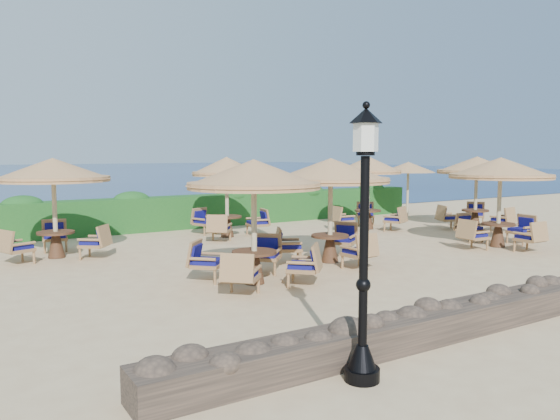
# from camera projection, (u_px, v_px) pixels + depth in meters

# --- Properties ---
(ground) EXTENTS (120.00, 120.00, 0.00)m
(ground) POSITION_uv_depth(u_px,v_px,m) (336.00, 255.00, 14.97)
(ground) COLOR #CDB182
(ground) RESTS_ON ground
(sea) EXTENTS (160.00, 160.00, 0.00)m
(sea) POSITION_uv_depth(u_px,v_px,m) (23.00, 173.00, 74.29)
(sea) COLOR #0D2053
(sea) RESTS_ON ground
(hedge) EXTENTS (18.00, 0.90, 1.20)m
(hedge) POSITION_uv_depth(u_px,v_px,m) (222.00, 210.00, 21.01)
(hedge) COLOR #164719
(hedge) RESTS_ON ground
(stone_wall) EXTENTS (15.00, 0.65, 0.44)m
(stone_wall) POSITION_uv_depth(u_px,v_px,m) (549.00, 298.00, 9.69)
(stone_wall) COLOR #4F3E31
(stone_wall) RESTS_ON ground
(lamp_post) EXTENTS (0.44, 0.44, 3.31)m
(lamp_post) POSITION_uv_depth(u_px,v_px,m) (364.00, 256.00, 6.54)
(lamp_post) COLOR black
(lamp_post) RESTS_ON ground
(extra_parasol) EXTENTS (2.30, 2.30, 2.41)m
(extra_parasol) POSITION_uv_depth(u_px,v_px,m) (408.00, 167.00, 23.20)
(extra_parasol) COLOR #C1B288
(extra_parasol) RESTS_ON ground
(cafe_set_0) EXTENTS (2.87, 2.87, 2.65)m
(cafe_set_0) POSITION_uv_depth(u_px,v_px,m) (254.00, 198.00, 11.48)
(cafe_set_0) COLOR #C1B288
(cafe_set_0) RESTS_ON ground
(cafe_set_1) EXTENTS (3.00, 3.00, 2.65)m
(cafe_set_1) POSITION_uv_depth(u_px,v_px,m) (331.00, 186.00, 13.75)
(cafe_set_1) COLOR #C1B288
(cafe_set_1) RESTS_ON ground
(cafe_set_2) EXTENTS (2.98, 2.98, 2.65)m
(cafe_set_2) POSITION_uv_depth(u_px,v_px,m) (500.00, 184.00, 16.04)
(cafe_set_2) COLOR #C1B288
(cafe_set_2) RESTS_ON ground
(cafe_set_3) EXTENTS (2.93, 2.93, 2.65)m
(cafe_set_3) POSITION_uv_depth(u_px,v_px,m) (54.00, 185.00, 14.33)
(cafe_set_3) COLOR #C1B288
(cafe_set_3) RESTS_ON ground
(cafe_set_4) EXTENTS (2.60, 2.74, 2.65)m
(cafe_set_4) POSITION_uv_depth(u_px,v_px,m) (227.00, 184.00, 17.94)
(cafe_set_4) COLOR #C1B288
(cafe_set_4) RESTS_ON ground
(cafe_set_5) EXTENTS (2.62, 2.76, 2.65)m
(cafe_set_5) POSITION_uv_depth(u_px,v_px,m) (368.00, 180.00, 19.85)
(cafe_set_5) COLOR #C1B288
(cafe_set_5) RESTS_ON ground
(cafe_set_6) EXTENTS (2.86, 2.86, 2.65)m
(cafe_set_6) POSITION_uv_depth(u_px,v_px,m) (476.00, 177.00, 19.89)
(cafe_set_6) COLOR #C1B288
(cafe_set_6) RESTS_ON ground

